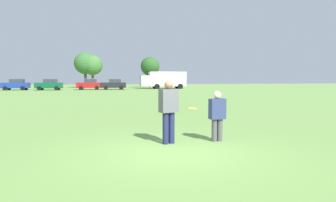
{
  "coord_description": "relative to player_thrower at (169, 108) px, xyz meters",
  "views": [
    {
      "loc": [
        -1.77,
        -6.77,
        1.8
      ],
      "look_at": [
        0.71,
        3.38,
        1.01
      ],
      "focal_mm": 30.89,
      "sensor_mm": 36.0,
      "label": 1
    }
  ],
  "objects": [
    {
      "name": "parked_car_mid_left",
      "position": [
        -9.6,
        43.02,
        -0.07
      ],
      "size": [
        4.25,
        2.31,
        1.82
      ],
      "color": "#0C4C2D",
      "rests_on": "ground"
    },
    {
      "name": "parked_car_mid_right",
      "position": [
        0.84,
        43.08,
        -0.07
      ],
      "size": [
        4.25,
        2.31,
        1.82
      ],
      "color": "black",
      "rests_on": "ground"
    },
    {
      "name": "traffic_cone",
      "position": [
        4.81,
        7.22,
        -0.77
      ],
      "size": [
        0.32,
        0.32,
        0.48
      ],
      "color": "#D8590C",
      "rests_on": "ground"
    },
    {
      "name": "tree_west_maple",
      "position": [
        -4.35,
        55.68,
        4.1
      ],
      "size": [
        4.56,
        4.56,
        7.41
      ],
      "color": "brown",
      "rests_on": "ground"
    },
    {
      "name": "tree_east_birch",
      "position": [
        9.03,
        53.06,
        3.5
      ],
      "size": [
        4.02,
        4.02,
        6.54
      ],
      "color": "brown",
      "rests_on": "ground"
    },
    {
      "name": "player_thrower",
      "position": [
        0.0,
        0.0,
        0.0
      ],
      "size": [
        0.55,
        0.4,
        1.77
      ],
      "color": "#1E234C",
      "rests_on": "ground"
    },
    {
      "name": "frisbee",
      "position": [
        0.6,
        -0.24,
        0.01
      ],
      "size": [
        0.27,
        0.27,
        0.06
      ],
      "color": "yellow"
    },
    {
      "name": "box_truck",
      "position": [
        10.33,
        45.48,
        0.76
      ],
      "size": [
        8.57,
        3.18,
        3.18
      ],
      "color": "white",
      "rests_on": "ground"
    },
    {
      "name": "tree_center_elm",
      "position": [
        -2.85,
        55.43,
        3.73
      ],
      "size": [
        4.23,
        4.23,
        6.87
      ],
      "color": "brown",
      "rests_on": "ground"
    },
    {
      "name": "ground_plane",
      "position": [
        -0.13,
        -0.95,
        -1.0
      ],
      "size": [
        191.88,
        191.88,
        0.0
      ],
      "primitive_type": "plane",
      "color": "#6B9347"
    },
    {
      "name": "parked_car_center",
      "position": [
        -3.23,
        43.41,
        -0.07
      ],
      "size": [
        4.25,
        2.31,
        1.82
      ],
      "color": "maroon",
      "rests_on": "ground"
    },
    {
      "name": "player_defender",
      "position": [
        1.44,
        -0.02,
        -0.19
      ],
      "size": [
        0.46,
        0.28,
        1.45
      ],
      "color": "#4C4C51",
      "rests_on": "ground"
    },
    {
      "name": "parked_car_near_left",
      "position": [
        -14.94,
        44.36,
        -0.07
      ],
      "size": [
        4.25,
        2.31,
        1.82
      ],
      "color": "navy",
      "rests_on": "ground"
    }
  ]
}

